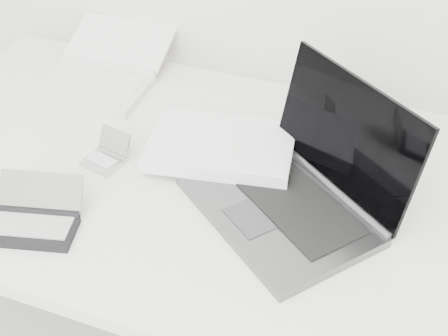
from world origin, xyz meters
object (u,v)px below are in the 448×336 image
(desk, at_px, (244,200))
(netbook_open_white, at_px, (100,74))
(palmtop_charcoal, at_px, (35,220))
(laptop_large, at_px, (264,170))

(desk, height_order, netbook_open_white, netbook_open_white)
(desk, height_order, palmtop_charcoal, palmtop_charcoal)
(laptop_large, relative_size, netbook_open_white, 1.60)
(desk, relative_size, netbook_open_white, 4.46)
(netbook_open_white, relative_size, palmtop_charcoal, 1.91)
(netbook_open_white, bearing_deg, palmtop_charcoal, -76.28)
(laptop_large, bearing_deg, palmtop_charcoal, -105.79)
(desk, xyz_separation_m, netbook_open_white, (-0.47, 0.25, 0.07))
(laptop_large, xyz_separation_m, netbook_open_white, (-0.51, 0.24, -0.02))
(palmtop_charcoal, bearing_deg, desk, 24.34)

